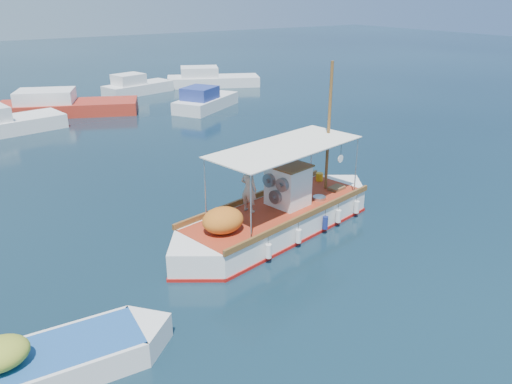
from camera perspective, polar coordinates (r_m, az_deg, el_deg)
ground at (r=16.46m, az=1.47°, el=-5.04°), size 160.00×160.00×0.00m
fishing_caique at (r=16.59m, az=2.42°, el=-2.95°), size 8.85×3.77×5.52m
dinghy at (r=11.74m, az=-23.51°, el=-17.96°), size 5.65×1.84×1.38m
bg_boat_n at (r=35.19m, az=-21.12°, el=9.10°), size 9.14×5.96×1.80m
bg_boat_ne at (r=34.46m, az=-5.85°, el=10.20°), size 5.65×4.69×1.80m
bg_boat_e at (r=43.26m, az=-5.24°, el=12.63°), size 7.99×5.52×1.80m
bg_boat_far_n at (r=40.71m, az=-13.51°, el=11.54°), size 5.73×3.30×1.80m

